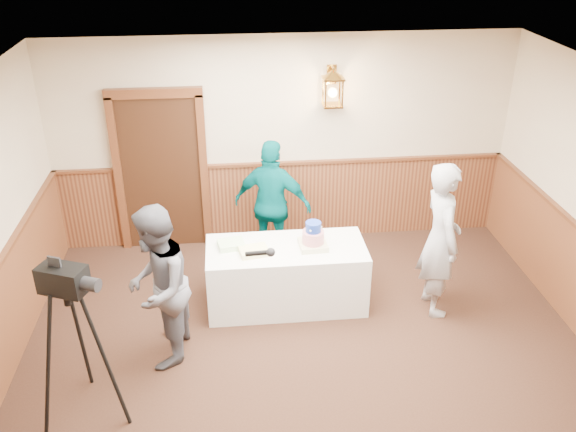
{
  "coord_description": "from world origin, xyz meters",
  "views": [
    {
      "loc": [
        -0.71,
        -3.99,
        4.22
      ],
      "look_at": [
        -0.12,
        1.7,
        1.25
      ],
      "focal_mm": 38.0,
      "sensor_mm": 36.0,
      "label": 1
    }
  ],
  "objects_px": {
    "tiered_cake": "(313,238)",
    "assistant_p": "(273,205)",
    "interviewer": "(158,288)",
    "display_table": "(286,275)",
    "baker": "(440,239)",
    "sheet_cake_green": "(231,244)",
    "sheet_cake_yellow": "(254,251)",
    "tv_camera_rig": "(78,352)"
  },
  "relations": [
    {
      "from": "display_table",
      "to": "tiered_cake",
      "type": "distance_m",
      "value": 0.58
    },
    {
      "from": "baker",
      "to": "assistant_p",
      "type": "height_order",
      "value": "baker"
    },
    {
      "from": "display_table",
      "to": "sheet_cake_yellow",
      "type": "xyz_separation_m",
      "value": [
        -0.37,
        -0.1,
        0.41
      ]
    },
    {
      "from": "tiered_cake",
      "to": "sheet_cake_yellow",
      "type": "distance_m",
      "value": 0.68
    },
    {
      "from": "tiered_cake",
      "to": "sheet_cake_green",
      "type": "height_order",
      "value": "tiered_cake"
    },
    {
      "from": "display_table",
      "to": "tiered_cake",
      "type": "height_order",
      "value": "tiered_cake"
    },
    {
      "from": "tiered_cake",
      "to": "baker",
      "type": "distance_m",
      "value": 1.4
    },
    {
      "from": "display_table",
      "to": "baker",
      "type": "relative_size",
      "value": 1.0
    },
    {
      "from": "sheet_cake_yellow",
      "to": "tv_camera_rig",
      "type": "relative_size",
      "value": 0.2
    },
    {
      "from": "tv_camera_rig",
      "to": "interviewer",
      "type": "bearing_deg",
      "value": 71.02
    },
    {
      "from": "baker",
      "to": "tv_camera_rig",
      "type": "distance_m",
      "value": 3.89
    },
    {
      "from": "sheet_cake_yellow",
      "to": "baker",
      "type": "distance_m",
      "value": 2.06
    },
    {
      "from": "tiered_cake",
      "to": "sheet_cake_green",
      "type": "xyz_separation_m",
      "value": [
        -0.92,
        0.1,
        -0.09
      ]
    },
    {
      "from": "baker",
      "to": "assistant_p",
      "type": "relative_size",
      "value": 1.07
    },
    {
      "from": "display_table",
      "to": "tv_camera_rig",
      "type": "distance_m",
      "value": 2.55
    },
    {
      "from": "interviewer",
      "to": "baker",
      "type": "distance_m",
      "value": 3.08
    },
    {
      "from": "sheet_cake_yellow",
      "to": "assistant_p",
      "type": "xyz_separation_m",
      "value": [
        0.29,
        1.01,
        0.06
      ]
    },
    {
      "from": "sheet_cake_green",
      "to": "assistant_p",
      "type": "xyz_separation_m",
      "value": [
        0.54,
        0.84,
        0.06
      ]
    },
    {
      "from": "interviewer",
      "to": "sheet_cake_yellow",
      "type": "bearing_deg",
      "value": 133.55
    },
    {
      "from": "display_table",
      "to": "assistant_p",
      "type": "relative_size",
      "value": 1.07
    },
    {
      "from": "interviewer",
      "to": "display_table",
      "type": "bearing_deg",
      "value": 128.44
    },
    {
      "from": "sheet_cake_yellow",
      "to": "interviewer",
      "type": "bearing_deg",
      "value": -143.32
    },
    {
      "from": "assistant_p",
      "to": "sheet_cake_yellow",
      "type": "bearing_deg",
      "value": 95.45
    },
    {
      "from": "tiered_cake",
      "to": "interviewer",
      "type": "bearing_deg",
      "value": -154.04
    },
    {
      "from": "baker",
      "to": "assistant_p",
      "type": "distance_m",
      "value": 2.11
    },
    {
      "from": "display_table",
      "to": "interviewer",
      "type": "height_order",
      "value": "interviewer"
    },
    {
      "from": "tiered_cake",
      "to": "tv_camera_rig",
      "type": "xyz_separation_m",
      "value": [
        -2.29,
        -1.53,
        -0.16
      ]
    },
    {
      "from": "tiered_cake",
      "to": "assistant_p",
      "type": "distance_m",
      "value": 1.01
    },
    {
      "from": "interviewer",
      "to": "baker",
      "type": "xyz_separation_m",
      "value": [
        3.03,
        0.56,
        0.05
      ]
    },
    {
      "from": "tiered_cake",
      "to": "tv_camera_rig",
      "type": "height_order",
      "value": "tv_camera_rig"
    },
    {
      "from": "sheet_cake_green",
      "to": "interviewer",
      "type": "bearing_deg",
      "value": -129.2
    },
    {
      "from": "assistant_p",
      "to": "display_table",
      "type": "bearing_deg",
      "value": 116.55
    },
    {
      "from": "tv_camera_rig",
      "to": "assistant_p",
      "type": "bearing_deg",
      "value": 74.57
    },
    {
      "from": "tiered_cake",
      "to": "tv_camera_rig",
      "type": "distance_m",
      "value": 2.76
    },
    {
      "from": "display_table",
      "to": "baker",
      "type": "height_order",
      "value": "baker"
    },
    {
      "from": "sheet_cake_yellow",
      "to": "tv_camera_rig",
      "type": "distance_m",
      "value": 2.18
    },
    {
      "from": "sheet_cake_green",
      "to": "baker",
      "type": "height_order",
      "value": "baker"
    },
    {
      "from": "sheet_cake_yellow",
      "to": "assistant_p",
      "type": "height_order",
      "value": "assistant_p"
    },
    {
      "from": "display_table",
      "to": "tiered_cake",
      "type": "bearing_deg",
      "value": -4.94
    },
    {
      "from": "sheet_cake_yellow",
      "to": "tiered_cake",
      "type": "bearing_deg",
      "value": 6.29
    },
    {
      "from": "interviewer",
      "to": "assistant_p",
      "type": "height_order",
      "value": "interviewer"
    },
    {
      "from": "interviewer",
      "to": "assistant_p",
      "type": "xyz_separation_m",
      "value": [
        1.27,
        1.73,
        -0.02
      ]
    }
  ]
}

